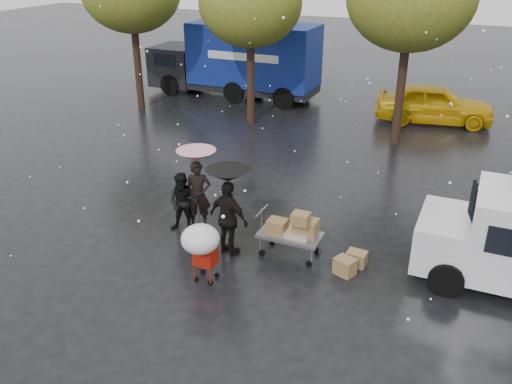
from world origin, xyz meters
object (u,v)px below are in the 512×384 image
at_px(vendor_cart, 294,229).
at_px(yellow_taxi, 434,104).
at_px(person_pink, 198,195).
at_px(shopping_cart, 201,242).
at_px(person_black, 229,219).
at_px(blue_truck, 238,60).

height_order(vendor_cart, yellow_taxi, yellow_taxi).
bearing_deg(person_pink, shopping_cart, -87.95).
bearing_deg(yellow_taxi, person_black, 156.34).
height_order(person_black, shopping_cart, person_black).
relative_size(blue_truck, yellow_taxi, 1.74).
xyz_separation_m(person_black, vendor_cart, (1.46, 0.51, -0.23)).
bearing_deg(shopping_cart, yellow_taxi, 77.84).
xyz_separation_m(vendor_cart, blue_truck, (-7.65, 12.90, 1.03)).
bearing_deg(blue_truck, vendor_cart, -59.33).
relative_size(person_black, vendor_cart, 1.25).
xyz_separation_m(vendor_cart, shopping_cart, (-1.43, -1.91, 0.34)).
bearing_deg(shopping_cart, vendor_cart, 53.20).
relative_size(person_pink, vendor_cart, 1.22).
bearing_deg(person_black, shopping_cart, 105.44).
relative_size(person_pink, person_black, 0.97).
bearing_deg(blue_truck, person_pink, -68.81).
distance_m(person_black, yellow_taxi, 13.24).
relative_size(person_pink, blue_truck, 0.22).
xyz_separation_m(shopping_cart, yellow_taxi, (3.07, 14.26, -0.25)).
height_order(person_pink, yellow_taxi, person_pink).
relative_size(shopping_cart, blue_truck, 0.18).
bearing_deg(blue_truck, yellow_taxi, -3.32).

